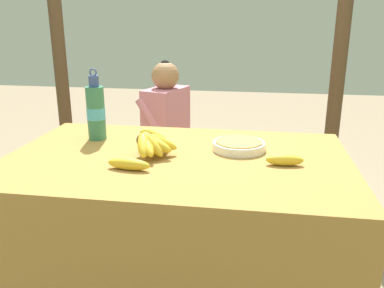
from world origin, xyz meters
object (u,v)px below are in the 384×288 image
Objects in this scene: support_post_far at (340,52)px; loose_banana_side at (285,160)px; water_bottle at (96,112)px; loose_banana_front at (129,164)px; support_post_near at (59,48)px; wooden_bench at (186,164)px; seated_vendor at (161,126)px; banana_bunch_ripe at (151,141)px; serving_bowl at (239,145)px; banana_bunch_green at (247,150)px.

loose_banana_side is at bearing -106.53° from support_post_far.
loose_banana_side is (0.84, -0.22, -0.11)m from water_bottle.
loose_banana_side is at bearing 13.51° from loose_banana_front.
water_bottle is 0.87m from loose_banana_side.
support_post_near is at bearing 180.00° from support_post_far.
support_post_far is (0.44, 1.47, 0.29)m from loose_banana_side.
seated_vendor is (-0.18, -0.02, 0.28)m from wooden_bench.
loose_banana_front is 0.08× the size of support_post_near.
banana_bunch_ripe is 0.18m from loose_banana_front.
seated_vendor reaches higher than wooden_bench.
support_post_near is 2.06m from support_post_far.
support_post_near reaches higher than water_bottle.
banana_bunch_ripe reaches higher than loose_banana_front.
serving_bowl reaches higher than wooden_bench.
water_bottle is 1.17m from wooden_bench.
support_post_near reaches higher than banana_bunch_green.
loose_banana_front is at bearing 116.25° from seated_vendor.
support_post_far is (1.01, 1.61, 0.29)m from loose_banana_front.
wooden_bench is 1.32m from support_post_far.
banana_bunch_green is 1.62m from support_post_near.
wooden_bench is at bearing -14.73° from support_post_near.
banana_bunch_ripe is 0.12× the size of support_post_near.
water_bottle reaches higher than wooden_bench.
support_post_far reaches higher than loose_banana_side.
loose_banana_front is 1.35m from seated_vendor.
water_bottle is at bearing 174.66° from serving_bowl.
support_post_near reaches higher than loose_banana_front.
water_bottle reaches higher than seated_vendor.
loose_banana_side is (0.18, -0.16, 0.00)m from serving_bowl.
serving_bowl is at bearing -90.95° from banana_bunch_green.
water_bottle reaches higher than loose_banana_side.
serving_bowl is 1.22m from wooden_bench.
support_post_far is (0.60, 0.27, 0.66)m from banana_bunch_green.
loose_banana_front is 0.08× the size of support_post_far.
support_post_far reaches higher than water_bottle.
seated_vendor is (-0.77, 1.18, -0.21)m from loose_banana_side.
banana_bunch_ripe reaches higher than wooden_bench.
water_bottle is 1.39× the size of banana_bunch_green.
banana_bunch_green reaches higher than wooden_bench.
serving_bowl is 0.15× the size of wooden_bench.
seated_vendor is 0.48× the size of support_post_near.
loose_banana_front is 1.94m from support_post_near.
banana_bunch_ripe is 0.12× the size of support_post_far.
loose_banana_side is at bearing -63.76° from wooden_bench.
banana_bunch_ripe is 1.82m from support_post_near.
loose_banana_side is 0.62× the size of banana_bunch_green.
water_bottle is 0.46m from loose_banana_front.
support_post_far is (0.97, 1.44, 0.25)m from banana_bunch_ripe.
banana_bunch_ripe is 1.29m from banana_bunch_green.
wooden_bench is 0.66× the size of support_post_far.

